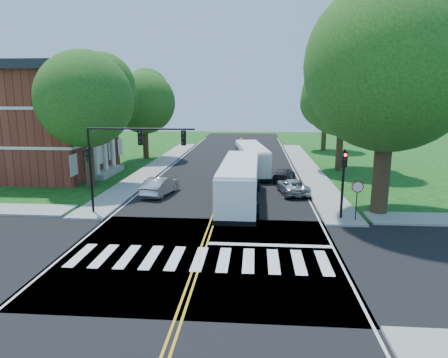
# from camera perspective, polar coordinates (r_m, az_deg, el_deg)

# --- Properties ---
(ground) EXTENTS (140.00, 140.00, 0.00)m
(ground) POSITION_cam_1_polar(r_m,az_deg,el_deg) (20.39, -3.33, -10.78)
(ground) COLOR #104010
(ground) RESTS_ON ground
(road) EXTENTS (14.00, 96.00, 0.01)m
(road) POSITION_cam_1_polar(r_m,az_deg,el_deg) (37.56, 0.38, -0.21)
(road) COLOR black
(road) RESTS_ON ground
(cross_road) EXTENTS (60.00, 12.00, 0.01)m
(cross_road) POSITION_cam_1_polar(r_m,az_deg,el_deg) (20.39, -3.33, -10.77)
(cross_road) COLOR black
(cross_road) RESTS_ON ground
(center_line) EXTENTS (0.36, 70.00, 0.01)m
(center_line) POSITION_cam_1_polar(r_m,az_deg,el_deg) (41.47, 0.78, 0.95)
(center_line) COLOR gold
(center_line) RESTS_ON road
(edge_line_w) EXTENTS (0.12, 70.00, 0.01)m
(edge_line_w) POSITION_cam_1_polar(r_m,az_deg,el_deg) (42.45, -8.42, 1.08)
(edge_line_w) COLOR silver
(edge_line_w) RESTS_ON road
(edge_line_e) EXTENTS (0.12, 70.00, 0.01)m
(edge_line_e) POSITION_cam_1_polar(r_m,az_deg,el_deg) (41.59, 10.17, 0.80)
(edge_line_e) COLOR silver
(edge_line_e) RESTS_ON road
(crosswalk) EXTENTS (12.60, 3.00, 0.01)m
(crosswalk) POSITION_cam_1_polar(r_m,az_deg,el_deg) (19.93, -3.53, -11.29)
(crosswalk) COLOR silver
(crosswalk) RESTS_ON road
(stop_bar) EXTENTS (6.60, 0.40, 0.01)m
(stop_bar) POSITION_cam_1_polar(r_m,az_deg,el_deg) (21.71, 6.57, -9.35)
(stop_bar) COLOR silver
(stop_bar) RESTS_ON road
(sidewalk_nw) EXTENTS (2.60, 40.00, 0.15)m
(sidewalk_nw) POSITION_cam_1_polar(r_m,az_deg,el_deg) (45.65, -9.43, 1.88)
(sidewalk_nw) COLOR gray
(sidewalk_nw) RESTS_ON ground
(sidewalk_ne) EXTENTS (2.60, 40.00, 0.15)m
(sidewalk_ne) POSITION_cam_1_polar(r_m,az_deg,el_deg) (44.68, 11.72, 1.58)
(sidewalk_ne) COLOR gray
(sidewalk_ne) RESTS_ON ground
(tree_ne_big) EXTENTS (10.80, 10.80, 14.91)m
(tree_ne_big) POSITION_cam_1_polar(r_m,az_deg,el_deg) (27.98, 22.66, 14.62)
(tree_ne_big) COLOR #372916
(tree_ne_big) RESTS_ON ground
(tree_west_near) EXTENTS (8.00, 8.00, 11.40)m
(tree_west_near) POSITION_cam_1_polar(r_m,az_deg,el_deg) (35.57, -19.26, 10.69)
(tree_west_near) COLOR #372916
(tree_west_near) RESTS_ON ground
(tree_west_far) EXTENTS (7.60, 7.60, 10.67)m
(tree_west_far) POSITION_cam_1_polar(r_m,az_deg,el_deg) (50.52, -11.36, 10.65)
(tree_west_far) COLOR #372916
(tree_west_far) RESTS_ON ground
(tree_east_mid) EXTENTS (8.40, 8.40, 11.93)m
(tree_east_mid) POSITION_cam_1_polar(r_m,az_deg,el_deg) (43.55, 16.58, 11.38)
(tree_east_mid) COLOR #372916
(tree_east_mid) RESTS_ON ground
(tree_east_far) EXTENTS (7.20, 7.20, 10.34)m
(tree_east_far) POSITION_cam_1_polar(r_m,az_deg,el_deg) (59.47, 14.29, 10.53)
(tree_east_far) COLOR #372916
(tree_east_far) RESTS_ON ground
(brick_building) EXTENTS (20.00, 13.00, 10.80)m
(brick_building) POSITION_cam_1_polar(r_m,az_deg,el_deg) (45.86, -28.18, 7.42)
(brick_building) COLOR maroon
(brick_building) RESTS_ON ground
(signal_nw) EXTENTS (7.15, 0.46, 5.66)m
(signal_nw) POSITION_cam_1_polar(r_m,az_deg,el_deg) (26.69, -14.13, 4.03)
(signal_nw) COLOR black
(signal_nw) RESTS_ON ground
(signal_ne) EXTENTS (0.30, 0.46, 4.40)m
(signal_ne) POSITION_cam_1_polar(r_m,az_deg,el_deg) (26.15, 16.71, 0.59)
(signal_ne) COLOR black
(signal_ne) RESTS_ON ground
(stop_sign) EXTENTS (0.76, 0.08, 2.53)m
(stop_sign) POSITION_cam_1_polar(r_m,az_deg,el_deg) (26.08, 18.51, -1.65)
(stop_sign) COLOR black
(stop_sign) RESTS_ON ground
(bus_lead) EXTENTS (3.05, 12.08, 3.12)m
(bus_lead) POSITION_cam_1_polar(r_m,az_deg,el_deg) (29.38, 2.26, -0.32)
(bus_lead) COLOR white
(bus_lead) RESTS_ON road
(bus_follow) EXTENTS (3.87, 11.23, 2.85)m
(bus_follow) POSITION_cam_1_polar(r_m,az_deg,el_deg) (41.20, 3.92, 2.97)
(bus_follow) COLOR white
(bus_follow) RESTS_ON road
(hatchback) EXTENTS (2.38, 4.68, 1.47)m
(hatchback) POSITION_cam_1_polar(r_m,az_deg,el_deg) (32.31, -9.09, -0.99)
(hatchback) COLOR #AEAFB5
(hatchback) RESTS_ON road
(suv) EXTENTS (2.64, 4.68, 1.23)m
(suv) POSITION_cam_1_polar(r_m,az_deg,el_deg) (32.81, 9.79, -1.04)
(suv) COLOR silver
(suv) RESTS_ON road
(dark_sedan) EXTENTS (2.57, 4.28, 1.16)m
(dark_sedan) POSITION_cam_1_polar(r_m,az_deg,el_deg) (37.81, 8.58, 0.65)
(dark_sedan) COLOR black
(dark_sedan) RESTS_ON road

